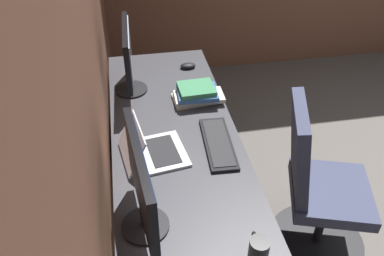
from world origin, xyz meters
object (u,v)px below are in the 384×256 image
Objects in this scene: drawer_pedestal at (169,169)px; coffee_mug at (258,250)px; laptop_leftmost at (151,148)px; monitor_primary at (128,56)px; book_stack_near at (197,94)px; monitor_secondary at (142,185)px; office_chair at (316,192)px; keyboard_main at (218,143)px; mouse_main at (188,66)px.

drawer_pedestal is 5.88× the size of coffee_mug.
drawer_pedestal is at bearing -21.48° from laptop_leftmost.
book_stack_near is at bearing -116.85° from monitor_primary.
monitor_primary is 0.67m from laptop_leftmost.
monitor_secondary is 1.11m from office_chair.
book_stack_near is at bearing -53.22° from drawer_pedestal.
monitor_secondary reaches higher than drawer_pedestal.
keyboard_main is (0.46, -0.41, -0.24)m from monitor_secondary.
coffee_mug is at bearing -152.79° from laptop_leftmost.
office_chair is at bearing -107.95° from keyboard_main.
drawer_pedestal is 6.68× the size of mouse_main.
laptop_leftmost is at bearing 93.77° from keyboard_main.
book_stack_near is at bearing -35.70° from laptop_leftmost.
drawer_pedestal is 0.72m from mouse_main.
monitor_secondary is at bearing 162.80° from mouse_main.
laptop_leftmost is at bearing -8.39° from monitor_secondary.
monitor_secondary is (-0.73, 0.18, 0.63)m from drawer_pedestal.
monitor_primary is at bearing 118.68° from mouse_main.
keyboard_main is 3.61× the size of coffee_mug.
book_stack_near reaches higher than drawer_pedestal.
mouse_main is at bearing -17.20° from monitor_secondary.
mouse_main is at bearing 1.15° from keyboard_main.
monitor_secondary is at bearing 179.71° from monitor_primary.
coffee_mug reaches higher than keyboard_main.
office_chair is (0.29, -0.94, -0.52)m from monitor_secondary.
office_chair reaches higher than mouse_main.
laptop_leftmost reaches higher than coffee_mug.
drawer_pedestal is 0.73m from monitor_primary.
monitor_primary is at bearing 50.04° from office_chair.
keyboard_main is 0.83m from mouse_main.
coffee_mug is at bearing -162.85° from monitor_primary.
monitor_secondary is 5.08× the size of mouse_main.
coffee_mug is (-1.52, -0.01, 0.04)m from mouse_main.
monitor_primary reaches higher than laptop_leftmost.
office_chair reaches higher than keyboard_main.
monitor_primary reaches higher than coffee_mug.
office_chair reaches higher than coffee_mug.
monitor_secondary is at bearing 137.93° from keyboard_main.
drawer_pedestal is 0.72× the size of office_chair.
monitor_primary is (0.34, 0.17, 0.62)m from drawer_pedestal.
monitor_secondary is 0.55× the size of office_chair.
coffee_mug is (-0.23, -0.41, -0.19)m from monitor_secondary.
office_chair is (0.52, -0.53, -0.33)m from coffee_mug.
coffee_mug is (-1.11, -0.02, 0.01)m from book_stack_near.
monitor_secondary is at bearing 171.61° from laptop_leftmost.
drawer_pedestal is 0.50m from book_stack_near.
drawer_pedestal is at bearing -13.82° from monitor_secondary.
book_stack_near is 1.11m from coffee_mug.
keyboard_main is 1.41× the size of book_stack_near.
book_stack_near is (0.88, -0.38, -0.20)m from monitor_secondary.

